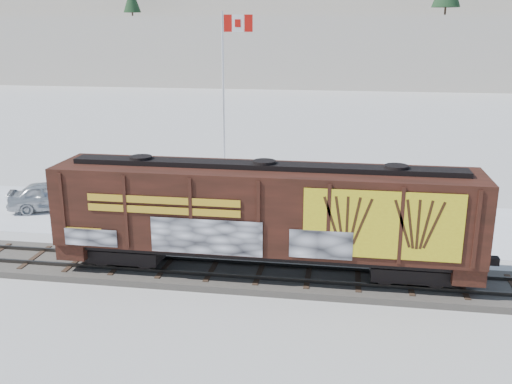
% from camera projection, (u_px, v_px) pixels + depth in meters
% --- Properties ---
extents(ground, '(500.00, 500.00, 0.00)m').
position_uv_depth(ground, '(213.00, 275.00, 23.89)').
color(ground, white).
rests_on(ground, ground).
extents(rail_track, '(50.00, 3.40, 0.43)m').
position_uv_depth(rail_track, '(213.00, 272.00, 23.85)').
color(rail_track, '#59544C').
rests_on(rail_track, ground).
extents(parking_strip, '(40.00, 8.00, 0.03)m').
position_uv_depth(parking_strip, '(244.00, 218.00, 31.01)').
color(parking_strip, white).
rests_on(parking_strip, ground).
extents(hillside, '(360.00, 110.00, 93.00)m').
position_uv_depth(hillside, '(331.00, 11.00, 152.61)').
color(hillside, white).
rests_on(hillside, ground).
extents(hopper_railcar, '(16.79, 3.06, 4.46)m').
position_uv_depth(hopper_railcar, '(264.00, 212.00, 22.76)').
color(hopper_railcar, black).
rests_on(hopper_railcar, rail_track).
extents(flagpole, '(2.30, 0.90, 10.95)m').
position_uv_depth(flagpole, '(226.00, 127.00, 35.82)').
color(flagpole, silver).
rests_on(flagpole, ground).
extents(car_silver, '(5.20, 3.54, 1.65)m').
position_uv_depth(car_silver, '(53.00, 195.00, 32.24)').
color(car_silver, '#B9BCC1').
rests_on(car_silver, parking_strip).
extents(car_white, '(4.42, 2.70, 1.38)m').
position_uv_depth(car_white, '(194.00, 209.00, 30.30)').
color(car_white, silver).
rests_on(car_white, parking_strip).
extents(car_dark, '(5.36, 2.79, 1.48)m').
position_uv_depth(car_dark, '(344.00, 208.00, 30.21)').
color(car_dark, '#21252A').
rests_on(car_dark, parking_strip).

